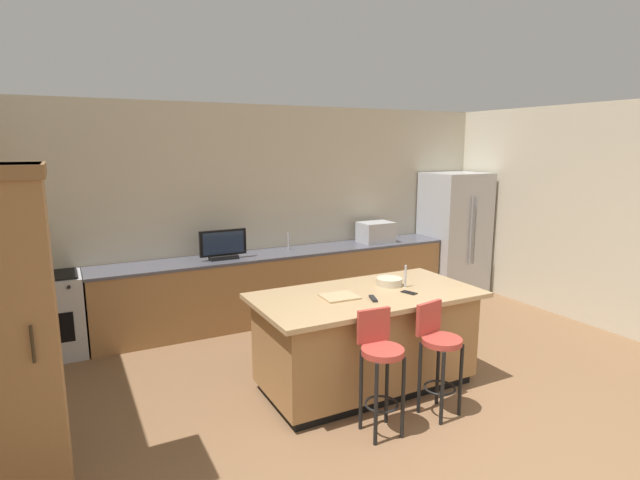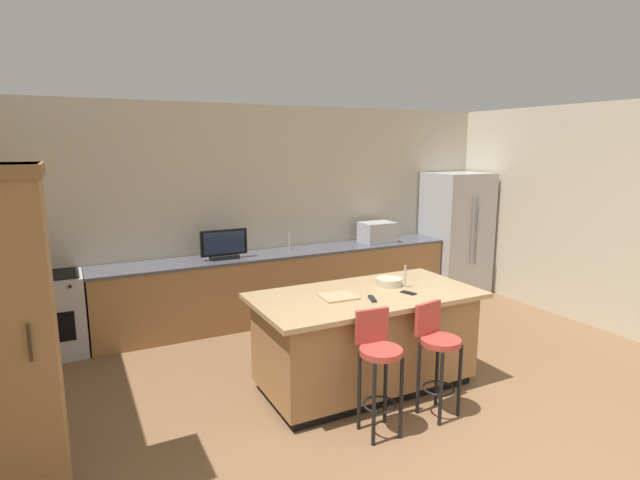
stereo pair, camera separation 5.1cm
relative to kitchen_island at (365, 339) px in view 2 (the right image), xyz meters
name	(u,v)px [view 2 (the right image)]	position (x,y,z in m)	size (l,w,h in m)	color
wall_back	(277,210)	(0.16, 2.57, 0.93)	(7.19, 0.12, 2.83)	beige
wall_right	(580,214)	(3.55, 0.41, 0.93)	(0.12, 4.73, 2.83)	beige
counter_back	(285,284)	(0.09, 2.19, -0.03)	(4.87, 0.62, 0.90)	#9E7042
kitchen_island	(365,339)	(0.00, 0.00, 0.00)	(2.13, 1.09, 0.94)	black
refrigerator	(456,233)	(2.99, 2.11, 0.46)	(0.90, 0.81, 1.88)	#B7BABF
range_oven	(47,316)	(-2.74, 2.19, -0.02)	(0.78, 0.63, 0.92)	#B7BABF
microwave	(377,232)	(1.56, 2.19, 0.57)	(0.48, 0.36, 0.30)	#B7BABF
tv_monitor	(224,246)	(-0.74, 2.14, 0.60)	(0.59, 0.16, 0.37)	black
sink_faucet_back	(290,241)	(0.22, 2.29, 0.55)	(0.02, 0.02, 0.24)	#B2B2B7
sink_faucet_island	(405,276)	(0.44, 0.00, 0.57)	(0.02, 0.02, 0.22)	#B2B2B7
bar_stool_left	(379,361)	(-0.33, -0.72, 0.13)	(0.34, 0.35, 1.01)	#B23D33
bar_stool_right	(437,350)	(0.28, -0.70, 0.11)	(0.34, 0.36, 0.98)	#B23D33
fruit_bowl	(389,282)	(0.34, 0.12, 0.49)	(0.26, 0.26, 0.07)	beige
cell_phone	(409,293)	(0.35, -0.18, 0.46)	(0.07, 0.15, 0.01)	black
tv_remote	(372,299)	(-0.06, -0.20, 0.47)	(0.04, 0.17, 0.02)	black
cutting_board	(339,297)	(-0.30, 0.00, 0.47)	(0.32, 0.27, 0.02)	tan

